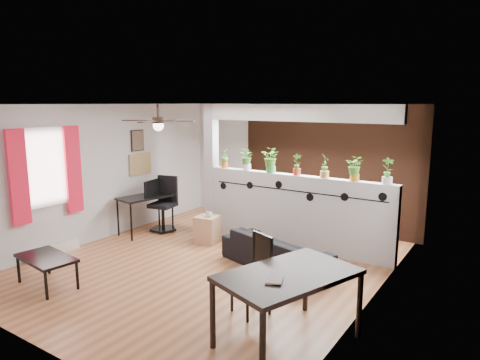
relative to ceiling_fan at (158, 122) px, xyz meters
The scene contains 28 objects.
room_shell 1.33m from the ceiling_fan, 20.56° to the left, with size 6.30×7.10×2.90m.
partition_wall 2.91m from the ceiling_fan, 48.37° to the left, with size 3.60×0.18×1.35m, color #BCBCC1.
ceiling_header 2.41m from the ceiling_fan, 48.37° to the left, with size 3.60×0.18×0.30m, color white.
pier_column 2.09m from the ceiling_fan, 99.77° to the left, with size 0.22×0.20×2.60m, color #BCBCC1.
brick_panel 3.78m from the ceiling_fan, 63.93° to the left, with size 3.90×0.05×2.60m, color brown.
vine_decal 2.64m from the ceiling_fan, 46.80° to the left, with size 3.31×0.01×0.30m.
window_assembly 2.13m from the ceiling_fan, 152.87° to the right, with size 0.09×1.30×1.55m.
baseboard_heater 2.96m from the ceiling_fan, 152.65° to the right, with size 0.08×1.00×0.18m, color silver.
corkboard 2.38m from the ceiling_fan, 144.85° to the left, with size 0.03×0.60×0.45m, color #9A7D4A.
framed_art 2.19m from the ceiling_fan, 145.97° to the left, with size 0.03×0.34×0.44m.
ceiling_fan is the anchor object (origin of this frame).
potted_plant_0 1.96m from the ceiling_fan, 89.36° to the left, with size 0.20×0.22×0.37m.
potted_plant_1 2.02m from the ceiling_fan, 73.11° to the left, with size 0.24×0.20×0.42m.
potted_plant_2 2.21m from the ceiling_fan, 59.19° to the left, with size 0.26×0.21×0.48m.
potted_plant_3 2.52m from the ceiling_fan, 48.37° to the left, with size 0.23×0.21×0.39m.
potted_plant_4 2.88m from the ceiling_fan, 40.24° to the left, with size 0.25×0.27×0.42m.
potted_plant_5 3.29m from the ceiling_fan, 34.15° to the left, with size 0.23×0.19×0.42m.
potted_plant_6 3.73m from the ceiling_fan, 29.51° to the left, with size 0.23×0.19×0.44m.
sofa 2.81m from the ceiling_fan, 23.24° to the left, with size 1.79×0.71×0.52m, color black.
cube_shelf 2.35m from the ceiling_fan, 86.29° to the left, with size 0.42×0.37×0.51m, color tan.
cup 2.10m from the ceiling_fan, 83.80° to the left, with size 0.12×0.12×0.10m, color gray.
computer_desk 2.29m from the ceiling_fan, 145.17° to the left, with size 0.74×1.15×0.77m.
monitor 2.25m from the ceiling_fan, 141.06° to the left, with size 0.05×0.30×0.17m, color black.
office_chair 2.50m from the ceiling_fan, 131.86° to the left, with size 0.58×0.58×1.11m.
dining_table 3.52m from the ceiling_fan, 20.84° to the right, with size 1.36×1.72×0.82m.
book 3.50m from the ceiling_fan, 26.56° to the right, with size 0.17×0.23×0.02m, color gray.
folding_chair 2.93m from the ceiling_fan, 16.63° to the right, with size 0.53×0.53×1.01m.
coffee_table 2.64m from the ceiling_fan, 110.99° to the right, with size 1.01×0.64×0.44m.
Camera 1 is at (4.10, -5.34, 2.62)m, focal length 32.00 mm.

